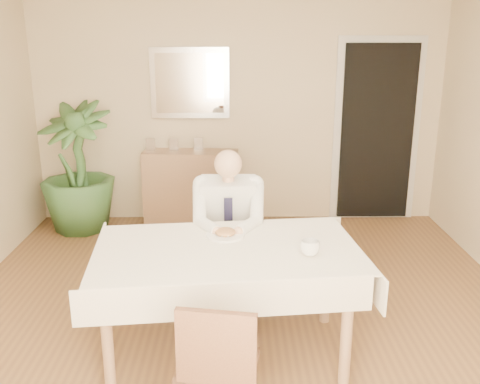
{
  "coord_description": "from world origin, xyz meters",
  "views": [
    {
      "loc": [
        -0.04,
        -3.43,
        2.09
      ],
      "look_at": [
        0.0,
        0.35,
        0.95
      ],
      "focal_mm": 40.0,
      "sensor_mm": 36.0,
      "label": 1
    }
  ],
  "objects_px": {
    "sideboard": "(191,187)",
    "potted_palm": "(77,168)",
    "coffee_mug": "(310,248)",
    "chair_far": "(229,240)",
    "seated_man": "(228,225)",
    "dining_table": "(227,260)",
    "chair_near": "(217,366)"
  },
  "relations": [
    {
      "from": "sideboard",
      "to": "potted_palm",
      "type": "height_order",
      "value": "potted_palm"
    },
    {
      "from": "coffee_mug",
      "to": "sideboard",
      "type": "height_order",
      "value": "coffee_mug"
    },
    {
      "from": "coffee_mug",
      "to": "sideboard",
      "type": "bearing_deg",
      "value": 109.6
    },
    {
      "from": "chair_far",
      "to": "seated_man",
      "type": "relative_size",
      "value": 0.66
    },
    {
      "from": "chair_far",
      "to": "potted_palm",
      "type": "bearing_deg",
      "value": 136.56
    },
    {
      "from": "chair_far",
      "to": "potted_palm",
      "type": "height_order",
      "value": "potted_palm"
    },
    {
      "from": "coffee_mug",
      "to": "seated_man",
      "type": "bearing_deg",
      "value": 125.77
    },
    {
      "from": "seated_man",
      "to": "sideboard",
      "type": "relative_size",
      "value": 1.2
    },
    {
      "from": "chair_far",
      "to": "dining_table",
      "type": "bearing_deg",
      "value": -91.28
    },
    {
      "from": "chair_far",
      "to": "coffee_mug",
      "type": "xyz_separation_m",
      "value": [
        0.52,
        -1.0,
        0.34
      ]
    },
    {
      "from": "chair_far",
      "to": "coffee_mug",
      "type": "relative_size",
      "value": 6.8
    },
    {
      "from": "chair_near",
      "to": "dining_table",
      "type": "bearing_deg",
      "value": 97.17
    },
    {
      "from": "chair_far",
      "to": "seated_man",
      "type": "xyz_separation_m",
      "value": [
        0.0,
        -0.28,
        0.23
      ]
    },
    {
      "from": "potted_palm",
      "to": "dining_table",
      "type": "bearing_deg",
      "value": -55.21
    },
    {
      "from": "dining_table",
      "to": "seated_man",
      "type": "height_order",
      "value": "seated_man"
    },
    {
      "from": "dining_table",
      "to": "chair_far",
      "type": "bearing_deg",
      "value": 84.09
    },
    {
      "from": "chair_near",
      "to": "seated_man",
      "type": "height_order",
      "value": "seated_man"
    },
    {
      "from": "dining_table",
      "to": "coffee_mug",
      "type": "relative_size",
      "value": 15.02
    },
    {
      "from": "chair_near",
      "to": "potted_palm",
      "type": "distance_m",
      "value": 3.6
    },
    {
      "from": "chair_far",
      "to": "chair_near",
      "type": "bearing_deg",
      "value": -92.63
    },
    {
      "from": "coffee_mug",
      "to": "potted_palm",
      "type": "xyz_separation_m",
      "value": [
        -2.15,
        2.48,
        -0.1
      ]
    },
    {
      "from": "dining_table",
      "to": "seated_man",
      "type": "relative_size",
      "value": 1.46
    },
    {
      "from": "chair_near",
      "to": "seated_man",
      "type": "distance_m",
      "value": 1.47
    },
    {
      "from": "dining_table",
      "to": "coffee_mug",
      "type": "bearing_deg",
      "value": -19.32
    },
    {
      "from": "chair_far",
      "to": "coffee_mug",
      "type": "distance_m",
      "value": 1.17
    },
    {
      "from": "dining_table",
      "to": "coffee_mug",
      "type": "distance_m",
      "value": 0.55
    },
    {
      "from": "seated_man",
      "to": "potted_palm",
      "type": "bearing_deg",
      "value": 132.88
    },
    {
      "from": "coffee_mug",
      "to": "sideboard",
      "type": "relative_size",
      "value": 0.12
    },
    {
      "from": "seated_man",
      "to": "potted_palm",
      "type": "xyz_separation_m",
      "value": [
        -1.64,
        1.76,
        0.01
      ]
    },
    {
      "from": "dining_table",
      "to": "chair_far",
      "type": "relative_size",
      "value": 2.21
    },
    {
      "from": "chair_near",
      "to": "potted_palm",
      "type": "bearing_deg",
      "value": 126.26
    },
    {
      "from": "seated_man",
      "to": "sideboard",
      "type": "bearing_deg",
      "value": 102.6
    }
  ]
}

